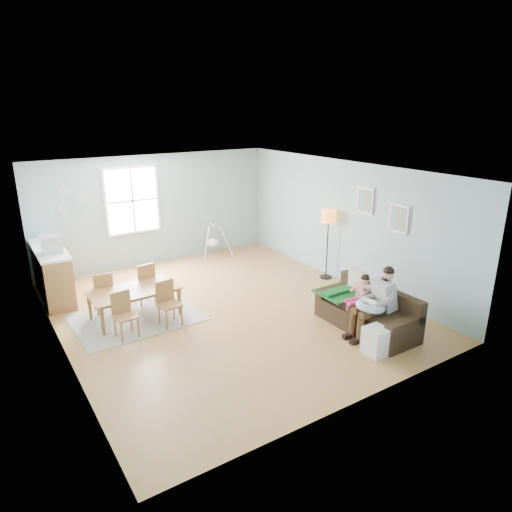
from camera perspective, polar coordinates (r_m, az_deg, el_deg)
room at (r=8.29m, az=-4.00°, el=8.62°), size 8.40×9.40×3.90m
window at (r=11.34m, az=-15.22°, el=6.70°), size 1.32×0.08×1.62m
pictures at (r=9.43m, az=15.40°, el=5.66°), size 0.05×1.34×0.74m
wall_plates at (r=10.98m, az=-22.29°, el=6.57°), size 0.67×0.02×0.66m
sofa at (r=8.45m, az=13.87°, el=-7.05°), size 0.81×1.88×0.76m
green_throw at (r=8.71m, az=10.69°, el=-4.46°), size 0.87×0.75×0.04m
beige_pillow at (r=8.73m, az=12.66°, el=-3.17°), size 0.13×0.43×0.43m
father at (r=8.04m, az=14.85°, el=-5.40°), size 0.91×0.46×1.24m
nursing_pillow at (r=7.97m, az=14.13°, el=-6.10°), size 0.55×0.53×0.20m
infant at (r=7.96m, az=14.00°, el=-5.59°), size 0.14×0.33×0.12m
toddler at (r=8.36m, az=12.88°, el=-4.40°), size 0.51×0.29×0.79m
floor_lamp at (r=10.35m, az=9.05°, el=4.23°), size 0.32×0.32×1.61m
storage_cube at (r=7.68m, az=14.91°, el=-10.20°), size 0.41×0.37×0.45m
rug at (r=8.96m, az=-14.66°, el=-7.44°), size 2.31×1.78×0.01m
dining_table at (r=8.85m, az=-14.80°, el=-5.81°), size 1.66×0.97×0.57m
chair_sw at (r=8.18m, az=-16.21°, el=-6.76°), size 0.40×0.40×0.81m
chair_se at (r=8.43m, az=-10.98°, el=-5.49°), size 0.40×0.40×0.82m
chair_nw at (r=9.17m, az=-18.55°, el=-4.12°), size 0.40×0.40×0.82m
chair_ne at (r=9.39m, az=-13.73°, el=-3.02°), size 0.43×0.43×0.85m
counter at (r=10.27m, az=-24.14°, el=-1.90°), size 0.59×1.93×1.07m
monitor at (r=9.72m, az=-24.24°, el=1.36°), size 0.36×0.34×0.34m
baby_swing at (r=12.03m, az=-5.37°, el=1.74°), size 0.96×0.97×0.87m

